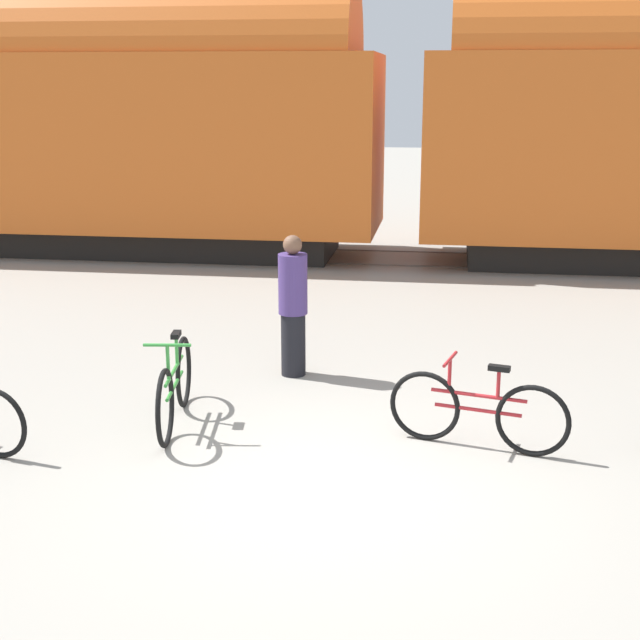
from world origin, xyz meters
The scene contains 7 objects.
ground_plane centered at (0.00, 0.00, 0.00)m, with size 80.00×80.00×0.00m, color gray.
freight_train centered at (0.00, 10.20, 2.76)m, with size 47.38×2.94×5.26m.
rail_near centered at (0.00, 9.48, 0.01)m, with size 59.38×0.07×0.01m, color #4C4238.
rail_far centered at (0.00, 10.92, 0.01)m, with size 59.38×0.07×0.01m, color #4C4238.
bicycle_green centered at (-1.72, 1.15, 0.40)m, with size 0.46×1.83×0.94m.
bicycle_maroon centered at (1.28, 0.98, 0.37)m, with size 1.69×0.53×0.87m.
person_in_purple centered at (-0.82, 2.88, 0.84)m, with size 0.34×0.34×1.67m.
Camera 1 is at (0.94, -7.01, 3.38)m, focal length 50.00 mm.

